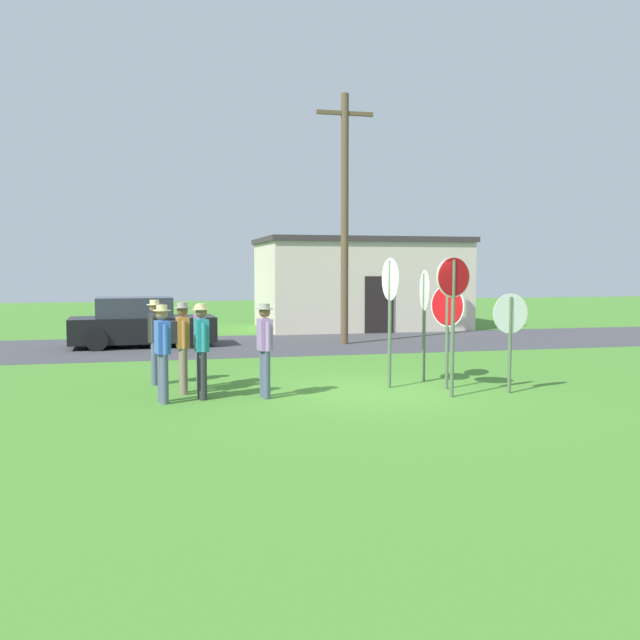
% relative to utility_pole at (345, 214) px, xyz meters
% --- Properties ---
extents(ground_plane, '(80.00, 80.00, 0.00)m').
position_rel_utility_pole_xyz_m(ground_plane, '(-1.84, -8.60, -4.06)').
color(ground_plane, '#47842D').
extents(street_asphalt, '(60.00, 6.40, 0.01)m').
position_rel_utility_pole_xyz_m(street_asphalt, '(-1.84, 0.40, -4.06)').
color(street_asphalt, '#424247').
rests_on(street_asphalt, ground).
extents(building_background, '(7.96, 5.24, 3.58)m').
position_rel_utility_pole_xyz_m(building_background, '(2.26, 5.87, -2.27)').
color(building_background, beige).
rests_on(building_background, ground).
extents(utility_pole, '(1.80, 0.24, 7.77)m').
position_rel_utility_pole_xyz_m(utility_pole, '(0.00, 0.00, 0.00)').
color(utility_pole, brown).
rests_on(utility_pole, ground).
extents(parked_car_on_street, '(4.36, 2.13, 1.51)m').
position_rel_utility_pole_xyz_m(parked_car_on_street, '(-6.23, 0.75, -3.37)').
color(parked_car_on_street, black).
rests_on(parked_car_on_street, ground).
extents(stop_sign_nearest, '(0.74, 0.20, 2.60)m').
position_rel_utility_pole_xyz_m(stop_sign_nearest, '(-0.56, -9.41, -2.28)').
color(stop_sign_nearest, '#51664C').
rests_on(stop_sign_nearest, ground).
extents(stop_sign_rear_right, '(0.15, 0.86, 2.35)m').
position_rel_utility_pole_xyz_m(stop_sign_rear_right, '(-0.38, -7.56, -2.44)').
color(stop_sign_rear_right, '#51664C').
rests_on(stop_sign_rear_right, ground).
extents(stop_sign_center_cluster, '(0.07, 0.85, 2.59)m').
position_rel_utility_pole_xyz_m(stop_sign_center_cluster, '(-1.35, -8.16, -2.27)').
color(stop_sign_center_cluster, '#51664C').
rests_on(stop_sign_center_cluster, ground).
extents(stop_sign_low_front, '(0.38, 0.75, 2.06)m').
position_rel_utility_pole_xyz_m(stop_sign_low_front, '(-0.30, -8.56, -2.65)').
color(stop_sign_low_front, '#51664C').
rests_on(stop_sign_low_front, ground).
extents(stop_sign_leaning_right, '(0.76, 0.10, 1.91)m').
position_rel_utility_pole_xyz_m(stop_sign_leaning_right, '(0.68, -9.27, -2.77)').
color(stop_sign_leaning_right, '#51664C').
rests_on(stop_sign_leaning_right, ground).
extents(person_with_sunhat, '(0.25, 0.57, 1.69)m').
position_rel_utility_pole_xyz_m(person_with_sunhat, '(-5.02, -7.26, -3.11)').
color(person_with_sunhat, '#4C5670').
rests_on(person_with_sunhat, ground).
extents(person_in_blue, '(0.32, 0.56, 1.74)m').
position_rel_utility_pole_xyz_m(person_in_blue, '(-5.77, -8.75, -3.08)').
color(person_in_blue, '#4C5670').
rests_on(person_in_blue, ground).
extents(person_on_left, '(0.31, 0.56, 1.74)m').
position_rel_utility_pole_xyz_m(person_on_left, '(-5.88, -6.62, -3.08)').
color(person_on_left, '#4C5670').
rests_on(person_on_left, ground).
extents(person_in_teal, '(0.41, 0.57, 1.74)m').
position_rel_utility_pole_xyz_m(person_in_teal, '(-5.40, -7.88, -3.05)').
color(person_in_teal, '#7A6B56').
rests_on(person_in_teal, ground).
extents(person_holding_notes, '(0.32, 0.57, 1.74)m').
position_rel_utility_pole_xyz_m(person_holding_notes, '(-5.07, -8.52, -3.08)').
color(person_holding_notes, '#2D2D33').
rests_on(person_holding_notes, ground).
extents(person_in_dark_shirt, '(0.32, 0.57, 1.74)m').
position_rel_utility_pole_xyz_m(person_in_dark_shirt, '(-3.94, -8.67, -3.08)').
color(person_in_dark_shirt, '#4C5670').
rests_on(person_in_dark_shirt, ground).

